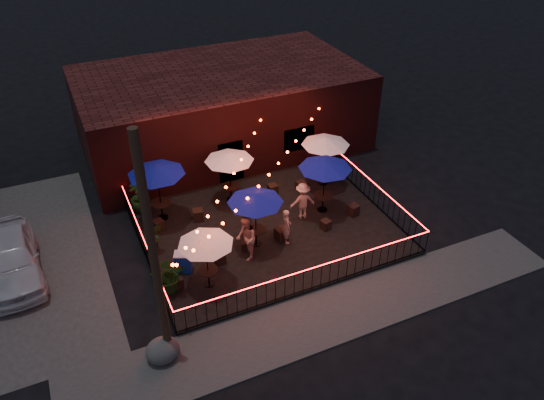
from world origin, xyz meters
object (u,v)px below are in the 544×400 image
(cafe_table_0, at_px, (205,241))
(cafe_table_3, at_px, (229,158))
(cafe_table_2, at_px, (255,199))
(boulder, at_px, (163,350))
(cafe_table_4, at_px, (325,165))
(utility_pole, at_px, (154,259))
(cafe_table_5, at_px, (326,142))
(cafe_table_1, at_px, (156,171))
(cooler, at_px, (183,262))

(cafe_table_0, xyz_separation_m, cafe_table_3, (2.67, 4.77, 0.15))
(cafe_table_2, xyz_separation_m, boulder, (-4.81, -3.87, -1.94))
(cafe_table_4, relative_size, boulder, 2.74)
(utility_pole, xyz_separation_m, boulder, (-0.21, -0.06, -3.62))
(cafe_table_5, bearing_deg, boulder, -144.56)
(cafe_table_3, height_order, cafe_table_5, cafe_table_5)
(cafe_table_4, distance_m, cafe_table_5, 2.15)
(utility_pole, bearing_deg, cafe_table_2, 39.60)
(cafe_table_3, bearing_deg, cafe_table_5, -6.88)
(cafe_table_3, height_order, cafe_table_4, cafe_table_4)
(utility_pole, bearing_deg, boulder, -163.03)
(cafe_table_0, bearing_deg, utility_pole, -131.81)
(cafe_table_0, xyz_separation_m, boulder, (-2.35, -2.46, -1.76))
(utility_pole, height_order, cafe_table_1, utility_pole)
(cafe_table_0, distance_m, boulder, 3.83)
(cafe_table_1, bearing_deg, cafe_table_2, -47.81)
(cafe_table_2, relative_size, boulder, 2.86)
(cafe_table_2, xyz_separation_m, cafe_table_5, (4.60, 2.83, 0.03))
(cafe_table_3, relative_size, cooler, 3.23)
(cooler, bearing_deg, cafe_table_4, 33.92)
(cafe_table_4, bearing_deg, cafe_table_0, -158.45)
(cafe_table_1, relative_size, cooler, 3.66)
(cooler, distance_m, boulder, 3.94)
(cafe_table_5, distance_m, boulder, 11.71)
(utility_pole, distance_m, cafe_table_3, 8.79)
(boulder, bearing_deg, cooler, 63.84)
(cafe_table_2, relative_size, cafe_table_5, 1.01)
(utility_pole, xyz_separation_m, cafe_table_1, (1.65, 7.05, -1.49))
(cafe_table_4, relative_size, cooler, 3.27)
(utility_pole, height_order, cafe_table_2, utility_pole)
(cafe_table_5, bearing_deg, cooler, -157.61)
(cafe_table_1, distance_m, boulder, 7.66)
(cafe_table_4, bearing_deg, utility_pole, -149.66)
(utility_pole, bearing_deg, cooler, 66.23)
(cafe_table_1, bearing_deg, cafe_table_0, -84.02)
(cafe_table_3, bearing_deg, boulder, -124.78)
(cafe_table_4, bearing_deg, boulder, -149.96)
(utility_pole, xyz_separation_m, cooler, (1.53, 3.47, -3.43))
(boulder, bearing_deg, cafe_table_1, 75.35)
(cafe_table_2, height_order, cooler, cafe_table_2)
(cafe_table_1, xyz_separation_m, cafe_table_4, (6.48, -2.29, -0.11))
(cafe_table_0, distance_m, cafe_table_3, 5.47)
(cooler, bearing_deg, cafe_table_3, 71.23)
(cafe_table_3, distance_m, cafe_table_5, 4.42)
(utility_pole, height_order, cafe_table_4, utility_pole)
(boulder, bearing_deg, cafe_table_0, 46.30)
(cafe_table_2, distance_m, boulder, 6.47)
(cafe_table_1, relative_size, boulder, 3.07)
(cafe_table_2, bearing_deg, cafe_table_5, 31.56)
(cafe_table_1, xyz_separation_m, cooler, (-0.12, -3.58, -1.95))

